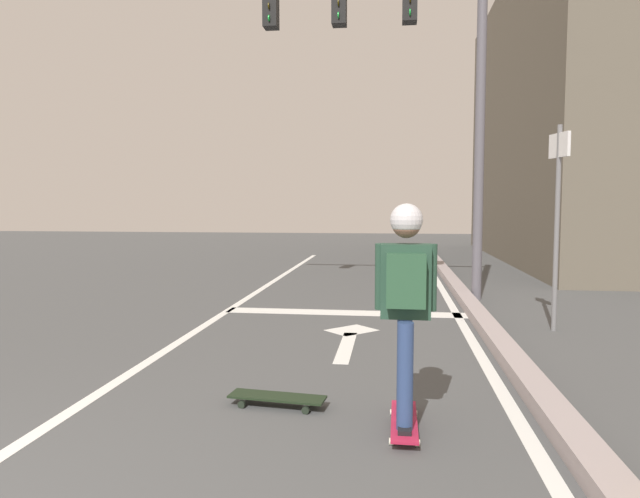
% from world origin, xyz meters
% --- Properties ---
extents(lane_line_center, '(0.12, 20.00, 0.01)m').
position_xyz_m(lane_line_center, '(-0.02, 6.00, 0.00)').
color(lane_line_center, silver).
rests_on(lane_line_center, ground).
extents(lane_line_curbside, '(0.12, 20.00, 0.01)m').
position_xyz_m(lane_line_curbside, '(3.36, 6.00, 0.00)').
color(lane_line_curbside, silver).
rests_on(lane_line_curbside, ground).
extents(stop_bar, '(3.53, 0.40, 0.01)m').
position_xyz_m(stop_bar, '(1.75, 6.62, 0.00)').
color(stop_bar, silver).
rests_on(stop_bar, ground).
extents(lane_arrow_stem, '(0.16, 1.40, 0.01)m').
position_xyz_m(lane_arrow_stem, '(1.92, 4.61, 0.00)').
color(lane_arrow_stem, silver).
rests_on(lane_arrow_stem, ground).
extents(lane_arrow_head, '(0.71, 0.71, 0.01)m').
position_xyz_m(lane_arrow_head, '(1.92, 5.46, 0.00)').
color(lane_arrow_head, silver).
rests_on(lane_arrow_head, ground).
extents(curb_strip, '(0.24, 24.00, 0.14)m').
position_xyz_m(curb_strip, '(3.61, 6.00, 0.07)').
color(curb_strip, '#9F9191').
rests_on(curb_strip, ground).
extents(skateboard, '(0.21, 0.79, 0.07)m').
position_xyz_m(skateboard, '(2.52, 2.33, 0.06)').
color(skateboard, '#AE1E3C').
rests_on(skateboard, ground).
extents(skater, '(0.43, 0.58, 1.52)m').
position_xyz_m(skater, '(2.52, 2.31, 1.02)').
color(skater, navy).
rests_on(skater, skateboard).
extents(spare_skateboard, '(0.78, 0.30, 0.09)m').
position_xyz_m(spare_skateboard, '(1.54, 2.67, 0.07)').
color(spare_skateboard, black).
rests_on(spare_skateboard, ground).
extents(traffic_signal_mast, '(4.75, 0.34, 5.73)m').
position_xyz_m(traffic_signal_mast, '(2.50, 8.12, 4.11)').
color(traffic_signal_mast, '#5C5962').
rests_on(traffic_signal_mast, ground).
extents(street_sign_post, '(0.14, 0.44, 2.57)m').
position_xyz_m(street_sign_post, '(4.46, 5.77, 1.66)').
color(street_sign_post, slate).
rests_on(street_sign_post, ground).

